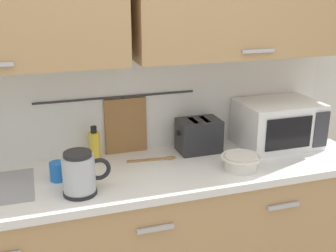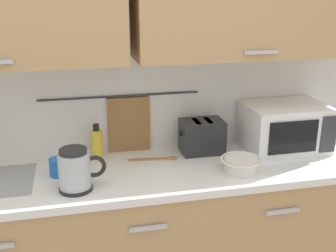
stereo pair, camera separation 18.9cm
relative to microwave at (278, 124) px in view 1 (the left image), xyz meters
The scene contains 9 objects.
counter_unit 1.07m from the microwave, behind, with size 2.53×0.64×0.90m.
back_wall_assembly 1.02m from the microwave, behind, with size 3.70×0.41×2.50m.
microwave is the anchor object (origin of this frame).
electric_kettle 1.23m from the microwave, 167.44° to the right, with size 0.23×0.16×0.21m.
dish_soap_bottle 1.08m from the microwave, behind, with size 0.06×0.06×0.20m.
mug_near_sink 1.29m from the microwave, behind, with size 0.12×0.08×0.09m.
mixing_bowl 0.45m from the microwave, 145.61° to the right, with size 0.21×0.21×0.08m.
toaster 0.49m from the microwave, behind, with size 0.26×0.17×0.19m.
wooden_spoon 0.76m from the microwave, behind, with size 0.28×0.05×0.01m.
Camera 1 is at (-0.47, -1.66, 1.83)m, focal length 45.14 mm.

